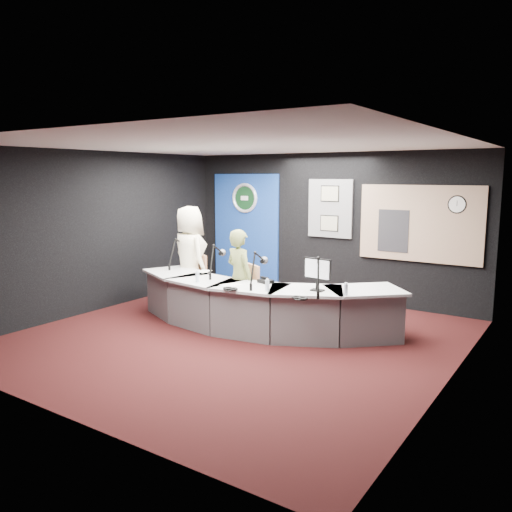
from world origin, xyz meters
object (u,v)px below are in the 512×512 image
Objects in this scene: armchair_right at (240,293)px; person_woman at (240,277)px; armchair_left at (190,283)px; person_man at (190,257)px; broadcast_desk at (255,305)px.

armchair_right is 0.25m from person_woman.
armchair_left is 0.47m from person_man.
armchair_left is (-1.71, 0.44, 0.07)m from broadcast_desk.
armchair_right is (-0.33, 0.05, 0.14)m from broadcast_desk.
broadcast_desk is 1.77m from armchair_left.
armchair_left is 0.49× the size of person_man.
broadcast_desk is 0.52m from person_woman.
person_man reaches higher than armchair_right.
armchair_left is at bearing 1.01° from person_woman.
broadcast_desk is 5.02× the size of armchair_left.
person_man is at bearing 0.00° from armchair_left.
broadcast_desk is at bearing -173.02° from person_man.
armchair_left is at bearing -167.11° from armchair_right.
person_woman is at bearing 171.50° from broadcast_desk.
broadcast_desk is 4.37× the size of armchair_right.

